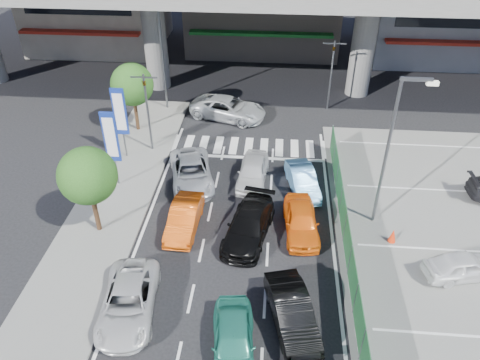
# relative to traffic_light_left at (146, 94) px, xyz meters

# --- Properties ---
(ground) EXTENTS (120.00, 120.00, 0.00)m
(ground) POSITION_rel_traffic_light_left_xyz_m (6.20, -12.00, -3.94)
(ground) COLOR black
(ground) RESTS_ON ground
(parking_lot) EXTENTS (12.00, 28.00, 0.06)m
(parking_lot) POSITION_rel_traffic_light_left_xyz_m (17.20, -10.00, -3.91)
(parking_lot) COLOR slate
(parking_lot) RESTS_ON ground
(sidewalk_left) EXTENTS (4.00, 30.00, 0.12)m
(sidewalk_left) POSITION_rel_traffic_light_left_xyz_m (-0.80, -8.00, -3.88)
(sidewalk_left) COLOR slate
(sidewalk_left) RESTS_ON ground
(fence_run) EXTENTS (0.16, 22.00, 1.80)m
(fence_run) POSITION_rel_traffic_light_left_xyz_m (11.50, -11.00, -3.04)
(fence_run) COLOR #1C542B
(fence_run) RESTS_ON ground
(traffic_light_left) EXTENTS (1.60, 1.24, 5.20)m
(traffic_light_left) POSITION_rel_traffic_light_left_xyz_m (0.00, 0.00, 0.00)
(traffic_light_left) COLOR #595B60
(traffic_light_left) RESTS_ON ground
(traffic_light_right) EXTENTS (1.60, 1.24, 5.20)m
(traffic_light_right) POSITION_rel_traffic_light_left_xyz_m (11.70, 7.00, 0.00)
(traffic_light_right) COLOR #595B60
(traffic_light_right) RESTS_ON ground
(street_lamp_right) EXTENTS (1.65, 0.22, 8.00)m
(street_lamp_right) POSITION_rel_traffic_light_left_xyz_m (13.37, -6.00, 0.83)
(street_lamp_right) COLOR #595B60
(street_lamp_right) RESTS_ON ground
(street_lamp_left) EXTENTS (1.65, 0.22, 8.00)m
(street_lamp_left) POSITION_rel_traffic_light_left_xyz_m (-0.13, 6.00, 0.83)
(street_lamp_left) COLOR #595B60
(street_lamp_left) RESTS_ON ground
(signboard_near) EXTENTS (0.80, 0.14, 4.70)m
(signboard_near) POSITION_rel_traffic_light_left_xyz_m (-1.00, -4.01, -0.87)
(signboard_near) COLOR #595B60
(signboard_near) RESTS_ON ground
(signboard_far) EXTENTS (0.80, 0.14, 4.70)m
(signboard_far) POSITION_rel_traffic_light_left_xyz_m (-1.40, -1.01, -0.87)
(signboard_far) COLOR #595B60
(signboard_far) RESTS_ON ground
(tree_near) EXTENTS (2.80, 2.80, 4.80)m
(tree_near) POSITION_rel_traffic_light_left_xyz_m (-0.80, -8.00, -0.55)
(tree_near) COLOR #382314
(tree_near) RESTS_ON ground
(tree_far) EXTENTS (2.80, 2.80, 4.80)m
(tree_far) POSITION_rel_traffic_light_left_xyz_m (-1.60, 2.50, -0.55)
(tree_far) COLOR #382314
(tree_far) RESTS_ON ground
(sedan_white_mid_left) EXTENTS (2.66, 4.89, 1.30)m
(sedan_white_mid_left) POSITION_rel_traffic_light_left_xyz_m (2.18, -12.93, -3.29)
(sedan_white_mid_left) COLOR silver
(sedan_white_mid_left) RESTS_ON ground
(taxi_teal_mid) EXTENTS (2.07, 4.21, 1.38)m
(taxi_teal_mid) POSITION_rel_traffic_light_left_xyz_m (6.70, -14.47, -3.25)
(taxi_teal_mid) COLOR #28826E
(taxi_teal_mid) RESTS_ON ground
(hatch_black_mid_right) EXTENTS (2.48, 4.42, 1.38)m
(hatch_black_mid_right) POSITION_rel_traffic_light_left_xyz_m (8.92, -12.93, -3.25)
(hatch_black_mid_right) COLOR black
(hatch_black_mid_right) RESTS_ON ground
(taxi_orange_left) EXTENTS (1.51, 4.00, 1.30)m
(taxi_orange_left) POSITION_rel_traffic_light_left_xyz_m (3.50, -7.41, -3.28)
(taxi_orange_left) COLOR #C3460A
(taxi_orange_left) RESTS_ON ground
(sedan_black_mid) EXTENTS (2.80, 5.04, 1.38)m
(sedan_black_mid) POSITION_rel_traffic_light_left_xyz_m (6.81, -7.74, -3.25)
(sedan_black_mid) COLOR black
(sedan_black_mid) RESTS_ON ground
(taxi_orange_right) EXTENTS (1.95, 4.17, 1.38)m
(taxi_orange_right) POSITION_rel_traffic_light_left_xyz_m (9.41, -7.17, -3.25)
(taxi_orange_right) COLOR orange
(taxi_orange_right) RESTS_ON ground
(wagon_silver_front_left) EXTENTS (3.47, 5.38, 1.38)m
(wagon_silver_front_left) POSITION_rel_traffic_light_left_xyz_m (3.18, -3.35, -3.25)
(wagon_silver_front_left) COLOR #B5B7BD
(wagon_silver_front_left) RESTS_ON ground
(sedan_white_front_mid) EXTENTS (1.91, 4.15, 1.38)m
(sedan_white_front_mid) POSITION_rel_traffic_light_left_xyz_m (6.70, -2.95, -3.25)
(sedan_white_front_mid) COLOR silver
(sedan_white_front_mid) RESTS_ON ground
(kei_truck_front_right) EXTENTS (2.10, 4.06, 1.27)m
(kei_truck_front_right) POSITION_rel_traffic_light_left_xyz_m (9.56, -3.54, -3.30)
(kei_truck_front_right) COLOR #5B9AD3
(kei_truck_front_right) RESTS_ON ground
(crossing_wagon_silver) EXTENTS (5.92, 3.96, 1.51)m
(crossing_wagon_silver) POSITION_rel_traffic_light_left_xyz_m (4.43, 4.91, -3.18)
(crossing_wagon_silver) COLOR #AEB2B6
(crossing_wagon_silver) RESTS_ON ground
(parked_sedan_white) EXTENTS (3.81, 2.22, 1.22)m
(parked_sedan_white) POSITION_rel_traffic_light_left_xyz_m (16.61, -9.67, -3.27)
(parked_sedan_white) COLOR white
(parked_sedan_white) RESTS_ON parking_lot
(traffic_cone) EXTENTS (0.47, 0.47, 0.74)m
(traffic_cone) POSITION_rel_traffic_light_left_xyz_m (13.89, -7.60, -3.50)
(traffic_cone) COLOR red
(traffic_cone) RESTS_ON parking_lot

